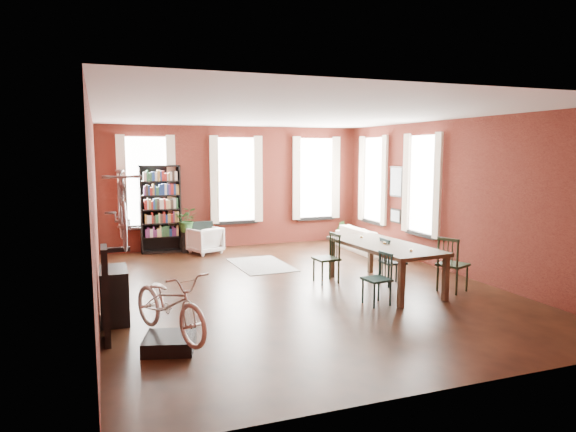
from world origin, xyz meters
name	(u,v)px	position (x,y,z in m)	size (l,w,h in m)	color
room	(297,172)	(0.25, 0.62, 2.14)	(9.00, 9.04, 3.22)	black
dining_table	(384,266)	(1.50, -0.64, 0.42)	(1.11, 2.44, 0.83)	brown
dining_chair_a	(377,279)	(0.84, -1.53, 0.43)	(0.40, 0.40, 0.87)	#1C3D3A
dining_chair_b	(326,258)	(0.65, 0.09, 0.48)	(0.44, 0.44, 0.95)	black
dining_chair_c	(453,264)	(2.55, -1.29, 0.50)	(0.46, 0.46, 1.00)	#202F1B
dining_chair_d	(393,262)	(1.77, -0.52, 0.45)	(0.42, 0.42, 0.90)	#183336
bookshelf	(161,209)	(-2.00, 4.30, 1.10)	(1.00, 0.32, 2.20)	black
white_armchair	(205,239)	(-0.99, 3.78, 0.36)	(0.71, 0.66, 0.73)	white
cream_sofa	(367,236)	(2.95, 2.60, 0.41)	(2.08, 0.61, 0.81)	beige
striped_rug	(261,265)	(-0.08, 1.99, 0.01)	(1.13, 1.81, 0.01)	black
bike_trainer	(170,343)	(-2.66, -2.34, 0.09)	(0.63, 0.63, 0.18)	black
bike_wall_rack	(106,295)	(-3.40, -1.80, 0.65)	(0.16, 0.60, 1.30)	black
console_table	(114,295)	(-3.28, -0.90, 0.40)	(0.40, 0.80, 0.80)	black
plant_stand	(187,242)	(-1.40, 4.11, 0.26)	(0.26, 0.26, 0.51)	black
plant_by_sofa	(339,238)	(2.84, 4.02, 0.14)	(0.34, 0.62, 0.28)	#2F5522
plant_small	(447,270)	(3.37, -0.08, 0.07)	(0.22, 0.41, 0.15)	#284E1F
bicycle_floor	(169,273)	(-2.64, -2.37, 1.02)	(0.58, 0.88, 1.66)	silver
bicycle_hung	(121,183)	(-3.15, -1.80, 2.13)	(0.47, 1.00, 1.66)	#A5A8AD
plant_on_stand	(187,222)	(-1.38, 4.08, 0.76)	(0.57, 0.63, 0.49)	#255622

